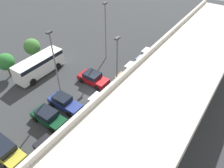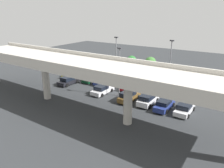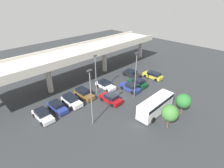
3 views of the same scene
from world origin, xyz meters
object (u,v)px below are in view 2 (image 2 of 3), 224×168
at_px(parked_car_4, 130,85).
at_px(lamp_post_by_overpass, 170,63).
at_px(parked_car_9, 73,73).
at_px(tree_front_left, 150,62).
at_px(parked_car_2, 148,99).
at_px(parked_car_8, 68,81).
at_px(parked_car_1, 164,105).
at_px(shuttle_bus, 136,69).
at_px(parked_car_6, 104,80).
at_px(parked_car_7, 92,78).
at_px(parked_car_0, 184,108).
at_px(lamp_post_near_aisle, 116,57).
at_px(parked_car_3, 129,96).
at_px(parked_car_5, 102,90).
at_px(lamp_post_mid_lot, 119,68).
at_px(tree_front_centre, 131,61).

relative_size(parked_car_4, lamp_post_by_overpass, 0.49).
relative_size(parked_car_4, parked_car_9, 0.93).
height_order(parked_car_4, tree_front_left, tree_front_left).
relative_size(parked_car_2, parked_car_8, 0.99).
xyz_separation_m(parked_car_1, shuttle_bus, (11.14, -12.39, 0.95)).
bearing_deg(tree_front_left, parked_car_6, 67.08).
bearing_deg(parked_car_7, tree_front_left, 146.52).
distance_m(parked_car_1, parked_car_7, 17.45).
distance_m(parked_car_8, tree_front_left, 18.46).
bearing_deg(parked_car_2, parked_car_4, 51.17).
height_order(parked_car_8, shuttle_bus, shuttle_bus).
relative_size(parked_car_8, parked_car_9, 0.95).
xyz_separation_m(parked_car_6, shuttle_bus, (-2.98, -7.84, 0.94)).
xyz_separation_m(parked_car_0, lamp_post_near_aisle, (15.46, -6.37, 4.49)).
xyz_separation_m(parked_car_1, tree_front_left, (9.41, -15.70, 2.00)).
xyz_separation_m(parked_car_0, parked_car_2, (5.52, 0.13, 0.13)).
bearing_deg(parked_car_3, tree_front_left, 12.81).
distance_m(parked_car_2, parked_car_5, 8.49).
distance_m(parked_car_2, shuttle_bus, 14.79).
height_order(parked_car_4, parked_car_6, parked_car_4).
distance_m(shuttle_bus, lamp_post_mid_lot, 12.33).
relative_size(parked_car_3, parked_car_4, 1.04).
height_order(lamp_post_near_aisle, lamp_post_mid_lot, lamp_post_near_aisle).
height_order(parked_car_4, parked_car_8, parked_car_4).
relative_size(parked_car_8, tree_front_left, 1.13).
height_order(parked_car_1, parked_car_9, parked_car_9).
bearing_deg(parked_car_3, parked_car_9, 73.93).
xyz_separation_m(parked_car_6, tree_front_centre, (-0.01, -11.03, 1.78)).
bearing_deg(parked_car_0, lamp_post_near_aisle, 67.60).
distance_m(parked_car_6, parked_car_8, 6.85).
distance_m(parked_car_0, parked_car_7, 20.09).
bearing_deg(lamp_post_by_overpass, parked_car_1, 106.20).
xyz_separation_m(parked_car_8, parked_car_9, (2.84, -4.22, 0.03)).
distance_m(parked_car_4, parked_car_6, 5.83).
xyz_separation_m(parked_car_0, lamp_post_by_overpass, (4.84, -6.68, 4.55)).
bearing_deg(parked_car_2, tree_front_left, 23.38).
distance_m(parked_car_5, lamp_post_by_overpass, 12.37).
bearing_deg(parked_car_6, parked_car_4, 91.81).
bearing_deg(parked_car_2, parked_car_5, 91.01).
xyz_separation_m(parked_car_1, lamp_post_by_overpass, (2.05, -7.06, 4.53)).
bearing_deg(parked_car_1, shuttle_bus, 41.98).
height_order(parked_car_7, tree_front_centre, tree_front_centre).
bearing_deg(parked_car_1, tree_front_centre, 42.17).
relative_size(parked_car_4, lamp_post_mid_lot, 0.54).
bearing_deg(tree_front_centre, parked_car_6, 89.97).
relative_size(parked_car_8, lamp_post_mid_lot, 0.55).
distance_m(parked_car_3, parked_car_7, 11.98).
bearing_deg(shuttle_bus, parked_car_4, -69.60).
xyz_separation_m(parked_car_8, shuttle_bus, (-8.44, -11.96, 0.92)).
height_order(parked_car_0, parked_car_4, parked_car_4).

